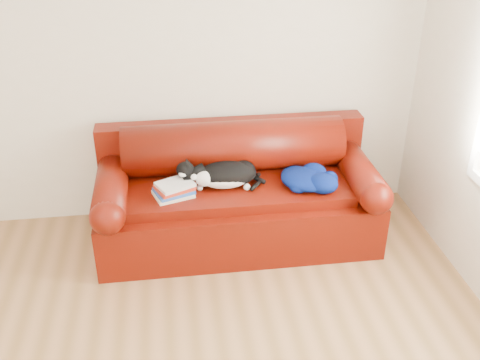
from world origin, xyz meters
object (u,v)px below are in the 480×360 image
object	(u,v)px
cat	(226,175)
blanket	(308,178)
sofa_base	(237,212)
book_stack	(174,189)

from	to	relation	value
cat	blanket	distance (m)	0.61
cat	blanket	bearing A→B (deg)	-15.83
sofa_base	cat	distance (m)	0.37
book_stack	blanket	xyz separation A→B (m)	(0.99, 0.01, 0.01)
book_stack	cat	world-z (taller)	cat
book_stack	cat	distance (m)	0.40
sofa_base	book_stack	bearing A→B (deg)	-164.56
sofa_base	cat	bearing A→B (deg)	-154.66
book_stack	blanket	distance (m)	0.99
blanket	book_stack	bearing A→B (deg)	-179.30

